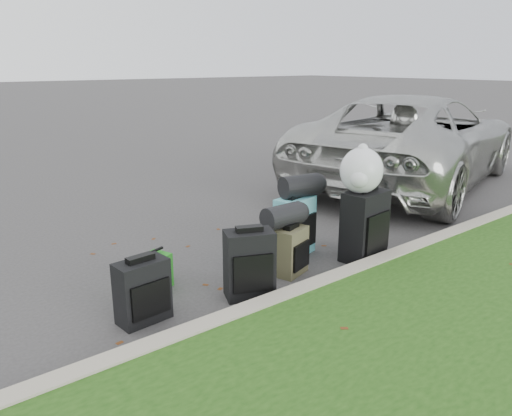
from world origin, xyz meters
TOP-DOWN VIEW (x-y plane):
  - ground at (0.00, 0.00)m, footprint 120.00×120.00m
  - curb at (0.00, -1.00)m, footprint 120.00×0.18m
  - suv at (4.28, 1.20)m, footprint 6.27×4.19m
  - suitcase_small_black at (-1.82, -0.42)m, footprint 0.45×0.27m
  - suitcase_large_black_left at (-0.83, -0.61)m, footprint 0.52×0.43m
  - suitcase_olive at (-0.17, -0.47)m, footprint 0.41×0.33m
  - suitcase_teal at (0.24, -0.07)m, footprint 0.52×0.38m
  - suitcase_large_black_right at (0.74, -0.67)m, footprint 0.55×0.37m
  - tote_green at (-1.45, 0.10)m, footprint 0.36×0.32m
  - tote_navy at (-0.48, -0.06)m, footprint 0.29×0.25m
  - duffel_left at (-0.21, -0.39)m, footprint 0.45×0.24m
  - duffel_right at (0.32, -0.08)m, footprint 0.49×0.32m
  - trash_bag at (0.67, -0.64)m, footprint 0.47×0.47m

SIDE VIEW (x-z plane):
  - ground at x=0.00m, z-range 0.00..0.00m
  - curb at x=0.00m, z-range 0.00..0.15m
  - tote_navy at x=-0.48m, z-range 0.00..0.27m
  - tote_green at x=-1.45m, z-range 0.00..0.34m
  - suitcase_olive at x=-0.17m, z-range 0.00..0.50m
  - suitcase_small_black at x=-1.82m, z-range 0.00..0.54m
  - suitcase_large_black_left at x=-0.83m, z-range 0.00..0.65m
  - suitcase_teal at x=0.24m, z-range 0.00..0.67m
  - suitcase_large_black_right at x=0.74m, z-range 0.00..0.78m
  - duffel_left at x=-0.21m, z-range 0.50..0.74m
  - duffel_right at x=0.32m, z-range 0.67..0.92m
  - suv at x=4.28m, z-range 0.00..1.60m
  - trash_bag at x=0.67m, z-range 0.78..1.26m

